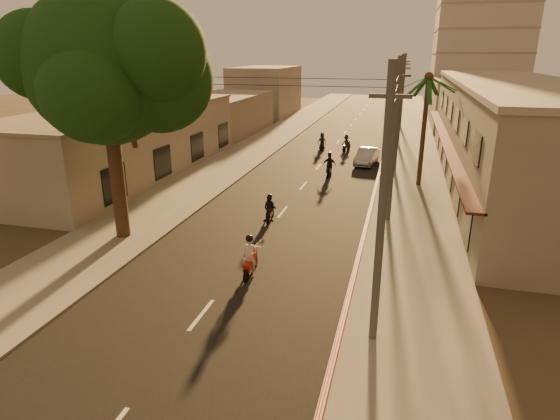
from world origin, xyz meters
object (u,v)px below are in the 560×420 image
at_px(scooter_red, 250,258).
at_px(parked_car, 367,156).
at_px(broadleaf_tree, 114,68).
at_px(scooter_far_a, 322,142).
at_px(scooter_mid_b, 329,166).
at_px(scooter_far_b, 346,144).
at_px(palm_tree, 428,83).
at_px(scooter_mid_a, 270,209).

height_order(scooter_red, parked_car, scooter_red).
bearing_deg(broadleaf_tree, scooter_far_a, 77.24).
xyz_separation_m(scooter_red, scooter_mid_b, (0.60, 17.63, 0.01)).
distance_m(scooter_red, parked_car, 22.72).
bearing_deg(scooter_red, scooter_mid_b, 85.94).
distance_m(broadleaf_tree, scooter_red, 10.94).
height_order(scooter_far_b, parked_car, scooter_far_b).
height_order(scooter_mid_b, scooter_far_a, scooter_mid_b).
relative_size(palm_tree, scooter_mid_b, 4.25).
relative_size(scooter_mid_a, parked_car, 0.38).
height_order(palm_tree, parked_car, palm_tree).
bearing_deg(parked_car, scooter_mid_b, -109.89).
bearing_deg(parked_car, scooter_far_a, 139.86).
xyz_separation_m(scooter_red, scooter_mid_a, (-1.05, 6.79, -0.10)).
xyz_separation_m(scooter_far_a, parked_car, (4.77, -5.15, -0.08)).
bearing_deg(parked_car, palm_tree, -48.11).
bearing_deg(scooter_far_a, scooter_mid_a, -89.69).
bearing_deg(scooter_far_a, scooter_mid_b, -78.53).
height_order(palm_tree, scooter_mid_a, palm_tree).
distance_m(broadleaf_tree, scooter_far_b, 27.35).
bearing_deg(palm_tree, scooter_red, -113.71).
bearing_deg(scooter_mid_b, scooter_mid_a, -100.21).
relative_size(broadleaf_tree, scooter_far_a, 6.90).
relative_size(broadleaf_tree, scooter_far_b, 7.41).
height_order(broadleaf_tree, parked_car, broadleaf_tree).
height_order(scooter_mid_b, parked_car, scooter_mid_b).
distance_m(palm_tree, scooter_mid_a, 14.30).
xyz_separation_m(scooter_red, parked_car, (3.07, 22.51, -0.14)).
distance_m(palm_tree, scooter_far_b, 14.41).
bearing_deg(scooter_mid_b, scooter_far_a, 101.39).
xyz_separation_m(broadleaf_tree, scooter_mid_b, (7.96, 14.98, -7.63)).
distance_m(scooter_red, scooter_far_a, 27.71).
height_order(scooter_far_a, parked_car, scooter_far_a).
distance_m(scooter_mid_a, scooter_far_b, 20.91).
distance_m(palm_tree, scooter_red, 19.11).
relative_size(scooter_mid_b, parked_car, 0.44).
height_order(scooter_far_a, scooter_far_b, scooter_far_a).
xyz_separation_m(scooter_red, scooter_far_a, (-1.70, 27.65, -0.06)).
height_order(palm_tree, scooter_far_a, palm_tree).
height_order(scooter_mid_a, scooter_mid_b, scooter_mid_b).
distance_m(scooter_red, scooter_mid_b, 17.64).
relative_size(palm_tree, parked_car, 1.89).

